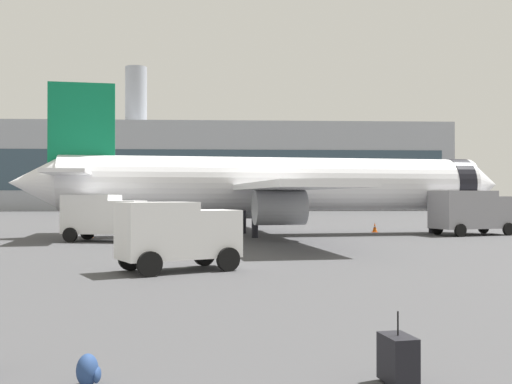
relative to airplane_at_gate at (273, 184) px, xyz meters
name	(u,v)px	position (x,y,z in m)	size (l,w,h in m)	color
airplane_at_gate	(273,184)	(0.00, 0.00, 0.00)	(35.75, 32.35, 10.50)	white
service_truck	(103,215)	(-11.01, -5.17, -2.05)	(5.17, 3.42, 2.90)	white
fuel_truck	(472,211)	(14.32, -0.56, -1.88)	(6.44, 4.13, 3.20)	gray
cargo_van	(177,232)	(-5.19, -20.09, -2.21)	(4.83, 3.89, 2.60)	white
safety_cone_near	(375,227)	(8.17, 3.06, -3.28)	(0.44, 0.44, 0.76)	#F2590C
safety_cone_mid	(89,233)	(-12.51, -2.27, -3.32)	(0.44, 0.44, 0.69)	#F2590C
rolling_suitcase	(398,359)	(-0.79, -33.74, -3.27)	(0.51, 0.70, 1.10)	black
traveller_backpack	(88,371)	(-5.39, -33.56, -3.42)	(0.36, 0.40, 0.48)	navy
terminal_building	(189,167)	(-11.03, 80.17, 5.09)	(104.10, 19.04, 29.29)	#9EA3AD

